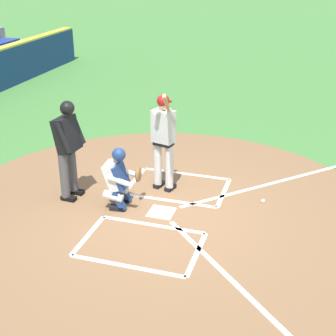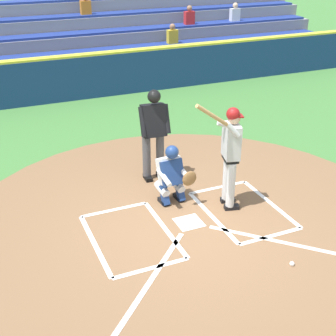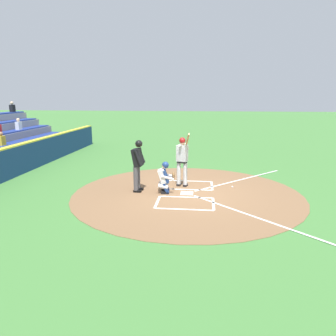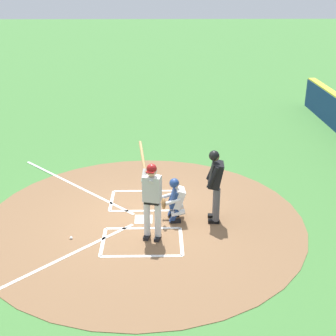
{
  "view_description": "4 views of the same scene",
  "coord_description": "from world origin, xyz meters",
  "px_view_note": "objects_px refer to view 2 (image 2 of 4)",
  "views": [
    {
      "loc": [
        7.03,
        2.3,
        4.24
      ],
      "look_at": [
        0.11,
        0.16,
        0.94
      ],
      "focal_mm": 51.83,
      "sensor_mm": 36.0,
      "label": 1
    },
    {
      "loc": [
        3.04,
        6.16,
        4.43
      ],
      "look_at": [
        0.36,
        -0.07,
        1.09
      ],
      "focal_mm": 50.9,
      "sensor_mm": 36.0,
      "label": 2
    },
    {
      "loc": [
        10.81,
        0.54,
        3.39
      ],
      "look_at": [
        -0.19,
        -0.69,
        0.86
      ],
      "focal_mm": 34.19,
      "sensor_mm": 36.0,
      "label": 3
    },
    {
      "loc": [
        -10.11,
        -0.43,
        5.63
      ],
      "look_at": [
        0.32,
        -0.62,
        1.27
      ],
      "focal_mm": 48.9,
      "sensor_mm": 36.0,
      "label": 4
    }
  ],
  "objects_px": {
    "baseball": "(292,264)",
    "catcher": "(172,173)",
    "batter": "(230,151)",
    "plate_umpire": "(154,129)"
  },
  "relations": [
    {
      "from": "plate_umpire",
      "to": "baseball",
      "type": "height_order",
      "value": "plate_umpire"
    },
    {
      "from": "batter",
      "to": "baseball",
      "type": "height_order",
      "value": "batter"
    },
    {
      "from": "batter",
      "to": "baseball",
      "type": "relative_size",
      "value": 28.76
    },
    {
      "from": "catcher",
      "to": "baseball",
      "type": "height_order",
      "value": "catcher"
    },
    {
      "from": "baseball",
      "to": "catcher",
      "type": "bearing_deg",
      "value": -70.2
    },
    {
      "from": "batter",
      "to": "plate_umpire",
      "type": "bearing_deg",
      "value": -62.17
    },
    {
      "from": "batter",
      "to": "baseball",
      "type": "xyz_separation_m",
      "value": [
        -0.03,
        1.89,
        -1.06
      ]
    },
    {
      "from": "catcher",
      "to": "plate_umpire",
      "type": "xyz_separation_m",
      "value": [
        -0.04,
        -0.98,
        0.49
      ]
    },
    {
      "from": "catcher",
      "to": "baseball",
      "type": "bearing_deg",
      "value": 109.8
    },
    {
      "from": "plate_umpire",
      "to": "batter",
      "type": "bearing_deg",
      "value": 117.83
    }
  ]
}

